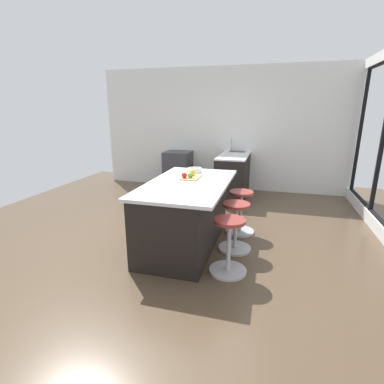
# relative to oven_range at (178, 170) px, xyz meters

# --- Properties ---
(ground_plane) EXTENTS (7.63, 7.63, 0.00)m
(ground_plane) POSITION_rel_oven_range_xyz_m (2.58, 0.93, -0.44)
(ground_plane) COLOR brown
(interior_partition_left) EXTENTS (0.12, 5.74, 2.77)m
(interior_partition_left) POSITION_rel_oven_range_xyz_m (-0.35, 0.93, 0.94)
(interior_partition_left) COLOR silver
(interior_partition_left) RESTS_ON ground_plane
(sink_cabinet) EXTENTS (2.03, 0.60, 1.19)m
(sink_cabinet) POSITION_rel_oven_range_xyz_m (-0.00, 1.36, 0.02)
(sink_cabinet) COLOR black
(sink_cabinet) RESTS_ON ground_plane
(oven_range) EXTENTS (0.60, 0.61, 0.88)m
(oven_range) POSITION_rel_oven_range_xyz_m (0.00, 0.00, 0.00)
(oven_range) COLOR #38383D
(oven_range) RESTS_ON ground_plane
(kitchen_island) EXTENTS (1.89, 1.05, 0.90)m
(kitchen_island) POSITION_rel_oven_range_xyz_m (2.86, 1.05, 0.01)
(kitchen_island) COLOR black
(kitchen_island) RESTS_ON ground_plane
(stool_by_window) EXTENTS (0.44, 0.44, 0.66)m
(stool_by_window) POSITION_rel_oven_range_xyz_m (2.27, 1.75, -0.13)
(stool_by_window) COLOR #B7B7BC
(stool_by_window) RESTS_ON ground_plane
(stool_middle) EXTENTS (0.44, 0.44, 0.66)m
(stool_middle) POSITION_rel_oven_range_xyz_m (2.86, 1.75, -0.13)
(stool_middle) COLOR #B7B7BC
(stool_middle) RESTS_ON ground_plane
(stool_near_camera) EXTENTS (0.44, 0.44, 0.66)m
(stool_near_camera) POSITION_rel_oven_range_xyz_m (3.46, 1.75, -0.13)
(stool_near_camera) COLOR #B7B7BC
(stool_near_camera) RESTS_ON ground_plane
(cutting_board) EXTENTS (0.36, 0.24, 0.02)m
(cutting_board) POSITION_rel_oven_range_xyz_m (2.63, 1.06, 0.47)
(cutting_board) COLOR tan
(cutting_board) RESTS_ON kitchen_island
(apple_yellow) EXTENTS (0.09, 0.09, 0.09)m
(apple_yellow) POSITION_rel_oven_range_xyz_m (2.54, 1.05, 0.52)
(apple_yellow) COLOR gold
(apple_yellow) RESTS_ON cutting_board
(apple_green) EXTENTS (0.07, 0.07, 0.07)m
(apple_green) POSITION_rel_oven_range_xyz_m (2.69, 1.07, 0.52)
(apple_green) COLOR #609E2D
(apple_green) RESTS_ON cutting_board
(apple_red) EXTENTS (0.08, 0.08, 0.08)m
(apple_red) POSITION_rel_oven_range_xyz_m (2.72, 0.99, 0.52)
(apple_red) COLOR red
(apple_red) RESTS_ON cutting_board
(fruit_bowl) EXTENTS (0.21, 0.21, 0.07)m
(fruit_bowl) POSITION_rel_oven_range_xyz_m (2.23, 1.01, 0.50)
(fruit_bowl) COLOR silver
(fruit_bowl) RESTS_ON kitchen_island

